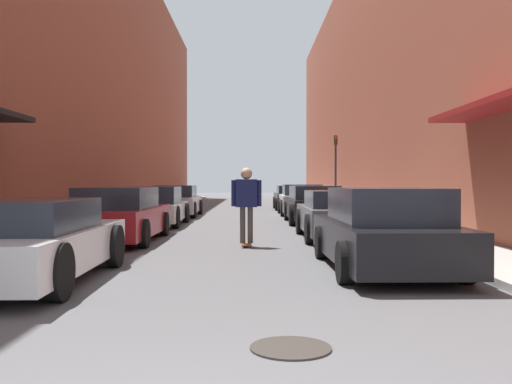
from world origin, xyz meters
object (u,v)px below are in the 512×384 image
object	(u,v)px
parked_car_right_1	(338,215)
manhole_cover	(291,348)
parked_car_left_1	(120,215)
parked_car_right_3	(301,200)
skateboarder	(246,198)
parked_car_right_4	(293,198)
parked_car_left_2	(155,207)
traffic_light	(336,164)
parked_car_right_2	(314,205)
parked_car_right_0	(384,231)
parked_car_left_0	(31,241)
parked_car_left_3	(176,201)

from	to	relation	value
parked_car_right_1	manhole_cover	distance (m)	9.68
manhole_cover	parked_car_left_1	bearing A→B (deg)	111.63
parked_car_right_3	skateboarder	world-z (taller)	skateboarder
parked_car_left_1	parked_car_right_4	xyz separation A→B (m)	(5.34, 16.26, -0.01)
parked_car_left_1	parked_car_left_2	distance (m)	5.07
skateboarder	traffic_light	world-z (taller)	traffic_light
parked_car_left_1	parked_car_right_2	distance (m)	8.22
parked_car_right_0	parked_car_right_4	distance (m)	20.74
manhole_cover	traffic_light	bearing A→B (deg)	80.66
parked_car_left_0	parked_car_left_3	bearing A→B (deg)	90.09
parked_car_left_2	parked_car_right_4	bearing A→B (deg)	64.45
parked_car_right_1	traffic_light	xyz separation A→B (m)	(1.84, 12.96, 1.71)
parked_car_right_2	skateboarder	world-z (taller)	skateboarder
parked_car_right_1	parked_car_right_3	world-z (taller)	parked_car_right_3
parked_car_left_1	parked_car_right_3	distance (m)	12.46
parked_car_left_1	parked_car_left_3	bearing A→B (deg)	89.93
parked_car_left_2	manhole_cover	size ratio (longest dim) A/B	6.05
parked_car_right_0	traffic_light	world-z (taller)	traffic_light
traffic_light	parked_car_left_1	bearing A→B (deg)	-117.93
parked_car_left_0	parked_car_right_3	size ratio (longest dim) A/B	1.13
parked_car_left_2	parked_car_right_0	world-z (taller)	parked_car_right_0
parked_car_right_0	parked_car_right_4	size ratio (longest dim) A/B	1.05
skateboarder	parked_car_right_0	bearing A→B (deg)	-56.35
skateboarder	manhole_cover	distance (m)	7.86
parked_car_left_0	parked_car_right_1	bearing A→B (deg)	49.46
parked_car_right_3	parked_car_right_2	bearing A→B (deg)	-90.17
parked_car_left_0	parked_car_right_0	distance (m)	5.40
parked_car_right_1	traffic_light	world-z (taller)	traffic_light
parked_car_left_1	parked_car_right_3	size ratio (longest dim) A/B	1.17
parked_car_right_1	parked_car_right_4	size ratio (longest dim) A/B	1.02
parked_car_right_0	manhole_cover	xyz separation A→B (m)	(-1.81, -4.37, -0.62)
parked_car_left_0	skateboarder	distance (m)	5.46
parked_car_left_0	parked_car_left_3	xyz separation A→B (m)	(-0.02, 15.85, 0.04)
parked_car_right_0	skateboarder	distance (m)	4.11
parked_car_left_1	parked_car_right_1	size ratio (longest dim) A/B	1.11
parked_car_right_3	parked_car_right_4	distance (m)	5.01
parked_car_right_2	parked_car_right_3	distance (m)	5.01
parked_car_left_1	skateboarder	size ratio (longest dim) A/B	2.67
parked_car_left_0	parked_car_left_3	distance (m)	15.85
parked_car_left_0	traffic_light	size ratio (longest dim) A/B	1.26
parked_car_right_4	parked_car_left_3	bearing A→B (deg)	-131.58
skateboarder	parked_car_left_2	bearing A→B (deg)	116.53
parked_car_left_1	parked_car_left_3	size ratio (longest dim) A/B	1.03
manhole_cover	parked_car_right_3	bearing A→B (deg)	84.74
parked_car_right_3	manhole_cover	size ratio (longest dim) A/B	5.69
parked_car_left_3	parked_car_right_3	xyz separation A→B (m)	(5.35, 0.99, 0.02)
parked_car_left_1	parked_car_right_3	world-z (taller)	parked_car_right_3
parked_car_left_3	parked_car_left_0	bearing A→B (deg)	-89.91
parked_car_left_0	parked_car_left_1	world-z (taller)	parked_car_left_1
parked_car_left_2	parked_car_right_4	xyz separation A→B (m)	(5.35, 11.19, -0.00)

